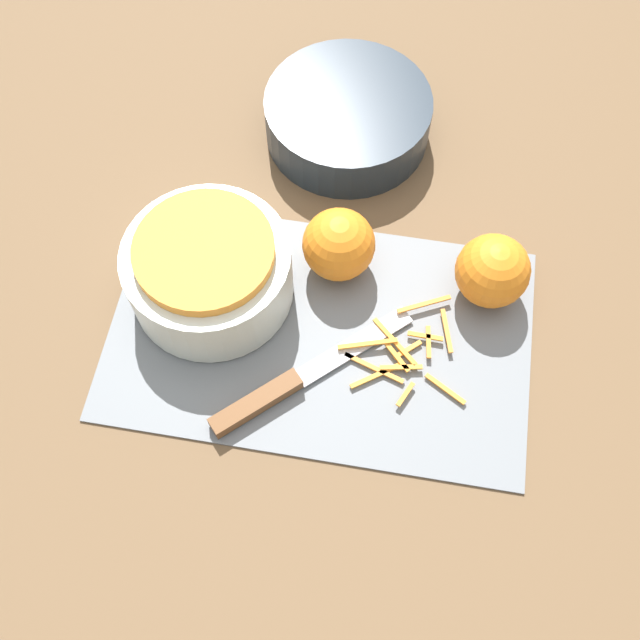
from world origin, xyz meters
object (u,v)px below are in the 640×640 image
at_px(orange_right, 339,245).
at_px(bowl_speckled, 209,270).
at_px(bowl_dark, 348,118).
at_px(orange_left, 493,271).
at_px(knife, 279,390).

bearing_deg(orange_right, bowl_speckled, -156.85).
height_order(bowl_dark, orange_left, orange_left).
distance_m(knife, orange_left, 0.27).
xyz_separation_m(bowl_speckled, knife, (0.10, -0.11, -0.04)).
distance_m(orange_left, orange_right, 0.17).
bearing_deg(bowl_speckled, orange_right, 23.15).
bearing_deg(orange_right, bowl_dark, 95.58).
relative_size(bowl_dark, orange_right, 2.52).
distance_m(bowl_dark, orange_left, 0.28).
xyz_separation_m(bowl_dark, orange_left, (0.19, -0.20, 0.02)).
height_order(bowl_dark, orange_right, orange_right).
bearing_deg(orange_left, bowl_dark, 133.16).
bearing_deg(orange_left, bowl_speckled, -170.38).
xyz_separation_m(bowl_dark, orange_right, (0.02, -0.20, 0.02)).
bearing_deg(orange_left, orange_right, 178.10).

